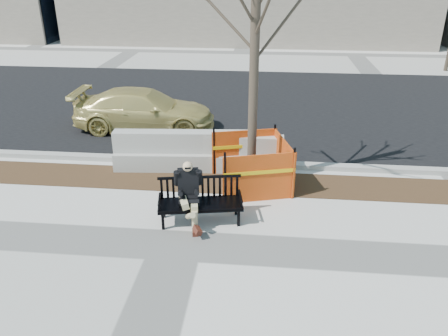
{
  "coord_description": "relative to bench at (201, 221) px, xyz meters",
  "views": [
    {
      "loc": [
        1.51,
        -6.56,
        4.66
      ],
      "look_at": [
        0.72,
        1.44,
        0.9
      ],
      "focal_mm": 35.69,
      "sensor_mm": 36.0,
      "label": 1
    }
  ],
  "objects": [
    {
      "name": "ground",
      "position": [
        -0.32,
        -0.84,
        0.0
      ],
      "size": [
        120.0,
        120.0,
        0.0
      ],
      "primitive_type": "plane",
      "color": "beige",
      "rests_on": "ground"
    },
    {
      "name": "mulch_strip",
      "position": [
        -0.32,
        1.76,
        0.0
      ],
      "size": [
        40.0,
        1.2,
        0.02
      ],
      "primitive_type": "cube",
      "color": "#47301C",
      "rests_on": "ground"
    },
    {
      "name": "asphalt_street",
      "position": [
        -0.32,
        7.96,
        0.0
      ],
      "size": [
        60.0,
        10.4,
        0.01
      ],
      "primitive_type": "cube",
      "color": "black",
      "rests_on": "ground"
    },
    {
      "name": "curb",
      "position": [
        -0.32,
        2.71,
        0.06
      ],
      "size": [
        60.0,
        0.25,
        0.12
      ],
      "primitive_type": "cube",
      "color": "#9E9B93",
      "rests_on": "ground"
    },
    {
      "name": "bench",
      "position": [
        0.0,
        0.0,
        0.0
      ],
      "size": [
        1.74,
        0.88,
        0.88
      ],
      "primitive_type": null,
      "rotation": [
        0.0,
        0.0,
        0.18
      ],
      "color": "black",
      "rests_on": "ground"
    },
    {
      "name": "seated_man",
      "position": [
        -0.22,
        0.0,
        0.0
      ],
      "size": [
        0.68,
        0.96,
        1.23
      ],
      "primitive_type": null,
      "rotation": [
        0.0,
        0.0,
        0.18
      ],
      "color": "black",
      "rests_on": "ground"
    },
    {
      "name": "tree_fence",
      "position": [
        0.91,
        1.65,
        0.0
      ],
      "size": [
        2.88,
        2.88,
        5.84
      ],
      "primitive_type": null,
      "rotation": [
        0.0,
        0.0,
        0.27
      ],
      "color": "#FF4F17",
      "rests_on": "ground"
    },
    {
      "name": "sedan",
      "position": [
        -2.43,
        5.08,
        0.0
      ],
      "size": [
        4.2,
        1.78,
        1.21
      ],
      "primitive_type": "imported",
      "rotation": [
        0.0,
        0.0,
        1.59
      ],
      "color": "tan",
      "rests_on": "ground"
    },
    {
      "name": "jersey_barrier_left",
      "position": [
        -0.77,
        2.44,
        0.0
      ],
      "size": [
        3.4,
        0.93,
        0.96
      ],
      "primitive_type": null,
      "rotation": [
        0.0,
        0.0,
        0.08
      ],
      "color": "#A29F97",
      "rests_on": "ground"
    },
    {
      "name": "jersey_barrier_right",
      "position": [
        0.06,
        2.47,
        0.0
      ],
      "size": [
        3.16,
        0.64,
        0.9
      ],
      "primitive_type": null,
      "rotation": [
        0.0,
        0.0,
        0.0
      ],
      "color": "#A19F97",
      "rests_on": "ground"
    },
    {
      "name": "far_tree_right",
      "position": [
        9.42,
        14.21,
        0.0
      ],
      "size": [
        2.31,
        2.31,
        5.13
      ],
      "primitive_type": null,
      "rotation": [
        0.0,
        0.0,
        0.25
      ],
      "color": "#3F3428",
      "rests_on": "ground"
    }
  ]
}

